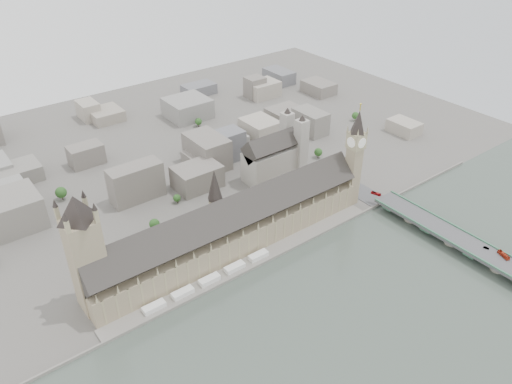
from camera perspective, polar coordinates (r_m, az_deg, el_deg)
ground at (r=435.77m, az=-1.35°, el=-7.72°), size 900.00×900.00×0.00m
embankment_wall at (r=425.61m, az=-0.15°, el=-8.61°), size 600.00×1.50×3.00m
river_terrace at (r=430.49m, az=-0.76°, el=-8.13°), size 270.00×15.00×2.00m
terrace_tents at (r=412.36m, az=-5.34°, el=-9.94°), size 118.00×7.00×4.00m
palace_of_westminster at (r=434.41m, az=-2.93°, el=-4.09°), size 265.00×40.73×55.44m
elizabeth_tower at (r=487.30m, az=11.25°, el=4.56°), size 17.00×17.00×107.50m
victoria_tower at (r=379.94m, az=-19.01°, el=-6.12°), size 30.00×30.00×100.00m
central_tower at (r=414.36m, az=-4.69°, el=-0.25°), size 13.00×13.00×48.00m
westminster_bridge at (r=485.99m, az=20.76°, el=-4.60°), size 25.00×325.00×10.25m
bridge_parapets at (r=467.68m, az=25.31°, el=-6.52°), size 25.00×235.00×1.15m
westminster_abbey at (r=540.53m, az=2.18°, el=4.16°), size 68.00×36.00×64.00m
city_skyline_inland at (r=610.25m, az=-15.14°, el=5.84°), size 720.00×360.00×38.00m
park_trees at (r=467.00m, az=-6.71°, el=-3.66°), size 110.00×30.00×15.00m
red_bus_north at (r=513.76m, az=13.54°, el=-0.18°), size 5.78×10.43×2.85m
red_bus_south at (r=470.35m, az=26.45°, el=-6.45°), size 6.71×12.35×3.37m
car_silver at (r=473.82m, az=24.82°, el=-5.81°), size 3.19×4.96×1.54m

